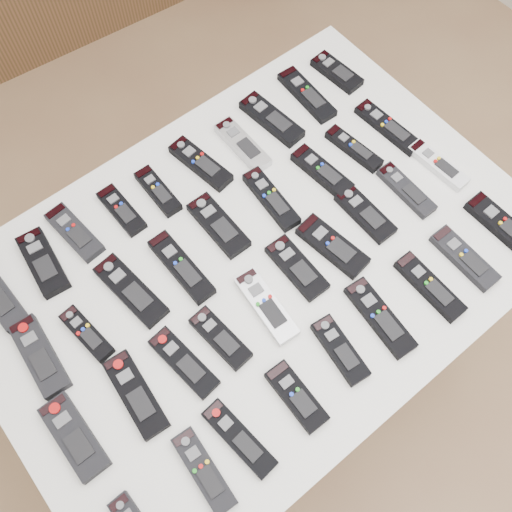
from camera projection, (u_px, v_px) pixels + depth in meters
ground at (258, 347)px, 2.01m from camera, size 4.00×4.00×0.00m
table at (256, 270)px, 1.34m from camera, size 1.25×0.88×0.78m
remote_1 at (43, 263)px, 1.28m from camera, size 0.08×0.17×0.02m
remote_2 at (75, 232)px, 1.31m from camera, size 0.07×0.17×0.02m
remote_3 at (122, 210)px, 1.34m from camera, size 0.05×0.15×0.02m
remote_4 at (158, 191)px, 1.36m from camera, size 0.05×0.14×0.02m
remote_5 at (201, 164)px, 1.39m from camera, size 0.08×0.18×0.02m
remote_6 at (243, 145)px, 1.42m from camera, size 0.05×0.17×0.02m
remote_7 at (272, 119)px, 1.45m from camera, size 0.07×0.19×0.02m
remote_8 at (307, 95)px, 1.49m from camera, size 0.06×0.19×0.02m
remote_9 at (337, 72)px, 1.52m from camera, size 0.07×0.15×0.02m
remote_10 at (40, 356)px, 1.18m from camera, size 0.07×0.19×0.02m
remote_11 at (87, 334)px, 1.20m from camera, size 0.06×0.14×0.02m
remote_12 at (131, 290)px, 1.25m from camera, size 0.08×0.20×0.02m
remote_13 at (181, 267)px, 1.27m from camera, size 0.05×0.19×0.02m
remote_14 at (218, 225)px, 1.32m from camera, size 0.06×0.17×0.02m
remote_15 at (271, 199)px, 1.35m from camera, size 0.06×0.18×0.02m
remote_16 at (322, 172)px, 1.38m from camera, size 0.06×0.17×0.02m
remote_17 at (354, 149)px, 1.41m from camera, size 0.06×0.16×0.02m
remote_18 at (388, 127)px, 1.44m from camera, size 0.06×0.19×0.02m
remote_19 at (74, 437)px, 1.11m from camera, size 0.06×0.17×0.02m
remote_20 at (136, 394)px, 1.15m from camera, size 0.07×0.19×0.02m
remote_21 at (184, 362)px, 1.18m from camera, size 0.07×0.17×0.02m
remote_22 at (220, 338)px, 1.20m from camera, size 0.06×0.15×0.02m
remote_23 at (266, 306)px, 1.23m from camera, size 0.07×0.18×0.02m
remote_24 at (297, 268)px, 1.27m from camera, size 0.06×0.16×0.02m
remote_25 at (332, 246)px, 1.29m from camera, size 0.08×0.18×0.02m
remote_26 at (365, 214)px, 1.33m from camera, size 0.06×0.16×0.02m
remote_27 at (406, 190)px, 1.36m from camera, size 0.05×0.16×0.02m
remote_28 at (438, 165)px, 1.39m from camera, size 0.05×0.16×0.02m
remote_30 at (204, 471)px, 1.09m from camera, size 0.06×0.17×0.02m
remote_31 at (239, 438)px, 1.11m from camera, size 0.06×0.18×0.02m
remote_32 at (296, 396)px, 1.15m from camera, size 0.06×0.15×0.02m
remote_33 at (340, 350)px, 1.19m from camera, size 0.07×0.16×0.02m
remote_34 at (380, 317)px, 1.22m from camera, size 0.07×0.19×0.02m
remote_35 at (430, 287)px, 1.25m from camera, size 0.05×0.18×0.02m
remote_36 at (464, 258)px, 1.28m from camera, size 0.05×0.17×0.02m
remote_37 at (504, 227)px, 1.32m from camera, size 0.06×0.19×0.02m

